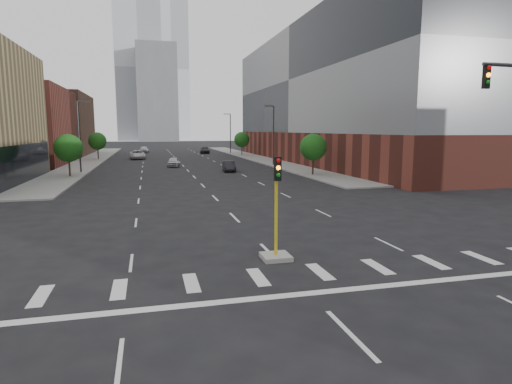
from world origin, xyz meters
name	(u,v)px	position (x,y,z in m)	size (l,w,h in m)	color
ground	(391,375)	(0.00, 0.00, 0.00)	(400.00, 400.00, 0.00)	black
sidewalk_left_far	(92,160)	(-15.00, 74.00, 0.07)	(5.00, 92.00, 0.15)	gray
sidewalk_right_far	(253,157)	(15.00, 74.00, 0.07)	(5.00, 92.00, 0.15)	gray
building_left_far_b	(38,125)	(-27.50, 92.00, 6.50)	(20.00, 24.00, 13.00)	brown
building_right_main	(355,97)	(29.50, 60.00, 11.00)	(24.00, 70.00, 22.00)	brown
tower_left	(139,70)	(-8.00, 220.00, 35.00)	(22.00, 22.00, 70.00)	#B2B7BC
tower_right	(171,71)	(10.00, 260.00, 40.00)	(20.00, 20.00, 80.00)	#B2B7BC
tower_mid	(157,94)	(0.00, 200.00, 22.00)	(18.00, 18.00, 44.00)	slate
median_traffic_signal	(276,237)	(0.00, 8.97, 0.97)	(1.20, 1.20, 4.40)	#999993
streetlight_right_a	(273,133)	(13.41, 55.00, 5.01)	(1.60, 0.22, 9.07)	#2D2D30
streetlight_right_b	(230,132)	(13.41, 90.00, 5.01)	(1.60, 0.22, 9.07)	#2D2D30
streetlight_left	(80,133)	(-13.41, 50.00, 5.01)	(1.60, 0.22, 9.07)	#2D2D30
tree_left_near	(68,148)	(-14.00, 45.00, 3.39)	(3.20, 3.20, 4.85)	#382619
tree_left_far	(97,141)	(-14.00, 75.00, 3.39)	(3.20, 3.20, 4.85)	#382619
tree_right_near	(313,147)	(14.00, 40.00, 3.39)	(3.20, 3.20, 4.85)	#382619
tree_right_far	(242,140)	(14.00, 80.00, 3.39)	(3.20, 3.20, 4.85)	#382619
car_near_left	(174,162)	(-1.50, 56.76, 0.71)	(1.68, 4.17, 1.42)	#B3B4B8
car_mid_right	(229,166)	(5.17, 47.49, 0.70)	(1.48, 4.25, 1.40)	black
car_far_left	(137,155)	(-7.07, 75.22, 0.81)	(2.70, 5.86, 1.63)	silver
car_deep_right	(205,150)	(7.65, 90.85, 0.76)	(2.13, 5.24, 1.52)	black
car_distant	(144,149)	(-6.01, 97.49, 0.81)	(1.91, 4.75, 1.62)	silver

